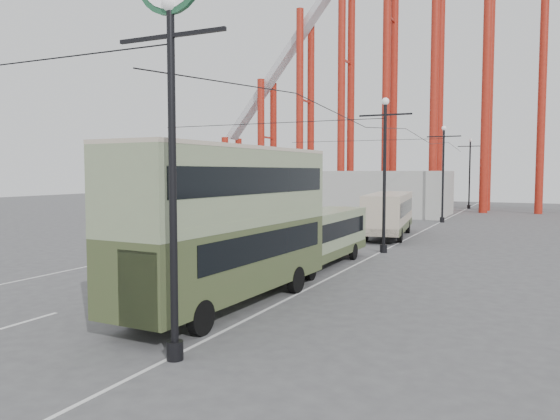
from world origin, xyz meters
The scene contains 12 objects.
ground centered at (0.00, 0.00, 0.00)m, with size 160.00×160.00×0.00m, color #48484B.
road_markings centered at (-0.86, 19.70, 0.01)m, with size 12.52×120.00×0.01m.
lamp_post_near centered at (5.60, -3.00, 7.86)m, with size 3.20×0.44×10.80m.
lamp_post_mid centered at (5.60, 18.00, 4.68)m, with size 3.20×0.44×9.32m.
lamp_post_far centered at (5.60, 40.00, 4.68)m, with size 3.20×0.44×9.32m.
lamp_post_distant centered at (5.60, 62.00, 4.68)m, with size 3.20×0.44×9.32m.
roller_coaster centered at (-2.49, 56.89, 22.92)m, with size 52.95×5.00×55.48m.
fairground_shed centered at (-6.00, 47.00, 2.50)m, with size 22.00×10.00×5.00m, color #ABABA6.
double_decker_bus centered at (3.92, 2.60, 3.25)m, with size 3.14×10.92×5.81m.
single_decker_green centered at (3.75, 11.61, 1.60)m, with size 2.36×10.03×2.83m.
single_decker_cream centered at (3.82, 26.21, 1.84)m, with size 4.00×10.78×3.27m.
pedestrian centered at (3.05, 11.43, 0.79)m, with size 0.58×0.38×1.58m, color black.
Camera 1 is at (14.06, -14.38, 4.90)m, focal length 35.00 mm.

